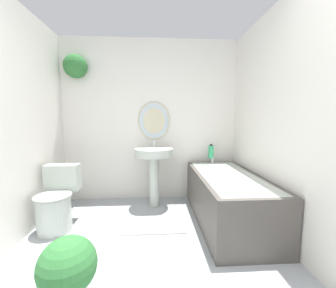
{
  "coord_description": "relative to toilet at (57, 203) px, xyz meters",
  "views": [
    {
      "loc": [
        0.06,
        -0.52,
        1.22
      ],
      "look_at": [
        0.2,
        1.62,
        0.96
      ],
      "focal_mm": 22.0,
      "sensor_mm": 36.0,
      "label": 1
    }
  ],
  "objects": [
    {
      "name": "wall_back",
      "position": [
        0.96,
        0.87,
        0.97
      ],
      "size": [
        2.71,
        0.32,
        2.4
      ],
      "color": "silver",
      "rests_on": "ground_plane"
    },
    {
      "name": "wall_right",
      "position": [
        2.37,
        -0.45,
        0.9
      ],
      "size": [
        0.06,
        2.73,
        2.4
      ],
      "color": "silver",
      "rests_on": "ground_plane"
    },
    {
      "name": "toilet",
      "position": [
        0.0,
        0.0,
        0.0
      ],
      "size": [
        0.38,
        0.53,
        0.69
      ],
      "color": "#B2BCB2",
      "rests_on": "ground_plane"
    },
    {
      "name": "pedestal_sink",
      "position": [
        1.09,
        0.54,
        0.35
      ],
      "size": [
        0.54,
        0.54,
        0.92
      ],
      "color": "#B2BCB2",
      "rests_on": "ground_plane"
    },
    {
      "name": "bath_mat",
      "position": [
        1.09,
        -0.03,
        -0.29
      ],
      "size": [
        0.7,
        0.4,
        0.02
      ],
      "color": "silver",
      "rests_on": "ground_plane"
    },
    {
      "name": "bathtub",
      "position": [
        1.96,
        0.03,
        0.0
      ],
      "size": [
        0.72,
        1.54,
        0.65
      ],
      "color": "#4C4742",
      "rests_on": "ground_plane"
    },
    {
      "name": "potted_plant",
      "position": [
        0.55,
        -1.03,
        -0.03
      ],
      "size": [
        0.37,
        0.37,
        0.47
      ],
      "color": "silver",
      "rests_on": "ground_plane"
    },
    {
      "name": "shampoo_bottle",
      "position": [
        1.94,
        0.72,
        0.45
      ],
      "size": [
        0.08,
        0.08,
        0.2
      ],
      "color": "#38B275",
      "rests_on": "bathtub"
    }
  ]
}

